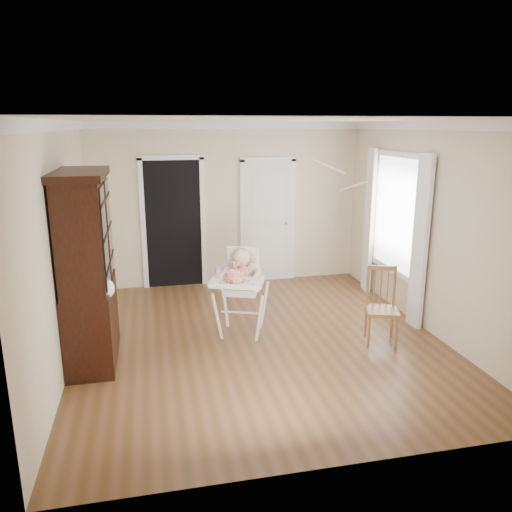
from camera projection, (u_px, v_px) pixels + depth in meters
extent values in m
plane|color=#54381D|center=(260.00, 340.00, 6.33)|extent=(5.00, 5.00, 0.00)
plane|color=white|center=(260.00, 120.00, 5.64)|extent=(5.00, 5.00, 0.00)
plane|color=beige|center=(227.00, 205.00, 8.35)|extent=(4.50, 0.00, 4.50)
plane|color=beige|center=(62.00, 245.00, 5.52)|extent=(0.00, 5.00, 5.00)
plane|color=beige|center=(429.00, 228.00, 6.45)|extent=(0.00, 5.00, 5.00)
cube|color=black|center=(174.00, 225.00, 8.23)|extent=(0.90, 0.03, 2.10)
cube|color=white|center=(143.00, 226.00, 8.12)|extent=(0.08, 0.05, 2.18)
cube|color=white|center=(203.00, 223.00, 8.32)|extent=(0.08, 0.05, 2.18)
cube|color=white|center=(171.00, 157.00, 7.94)|extent=(1.06, 0.05, 0.08)
cube|color=white|center=(268.00, 222.00, 8.55)|extent=(0.80, 0.05, 2.05)
cube|color=white|center=(243.00, 223.00, 8.47)|extent=(0.08, 0.05, 2.13)
cube|color=white|center=(292.00, 221.00, 8.65)|extent=(0.08, 0.05, 2.13)
sphere|color=gold|center=(286.00, 223.00, 8.59)|extent=(0.06, 0.06, 0.06)
cube|color=white|center=(398.00, 214.00, 7.19)|extent=(0.02, 1.20, 1.60)
cube|color=white|center=(401.00, 155.00, 6.97)|extent=(0.06, 1.36, 0.08)
cube|color=white|center=(420.00, 243.00, 6.50)|extent=(0.08, 0.28, 2.30)
cube|color=white|center=(369.00, 221.00, 7.97)|extent=(0.08, 0.28, 2.30)
cylinder|color=white|center=(217.00, 317.00, 6.26)|extent=(0.17, 0.11, 0.66)
cylinder|color=white|center=(259.00, 319.00, 6.19)|extent=(0.11, 0.17, 0.66)
cylinder|color=white|center=(225.00, 304.00, 6.73)|extent=(0.11, 0.17, 0.66)
cylinder|color=white|center=(264.00, 306.00, 6.65)|extent=(0.17, 0.11, 0.66)
cylinder|color=white|center=(241.00, 312.00, 6.40)|extent=(0.49, 0.20, 0.03)
cube|color=white|center=(241.00, 289.00, 6.38)|extent=(0.53, 0.52, 0.09)
cube|color=white|center=(225.00, 278.00, 6.37)|extent=(0.17, 0.37, 0.20)
cube|color=white|center=(257.00, 280.00, 6.32)|extent=(0.17, 0.37, 0.20)
cube|color=white|center=(243.00, 265.00, 6.49)|extent=(0.42, 0.21, 0.49)
cube|color=white|center=(237.00, 283.00, 6.08)|extent=(0.74, 0.63, 0.03)
cube|color=white|center=(234.00, 286.00, 5.87)|extent=(0.59, 0.25, 0.04)
ellipsoid|color=beige|center=(242.00, 276.00, 6.37)|extent=(0.29, 0.26, 0.30)
sphere|color=beige|center=(241.00, 258.00, 6.31)|extent=(0.27, 0.27, 0.21)
sphere|color=red|center=(241.00, 273.00, 6.29)|extent=(0.15, 0.15, 0.15)
sphere|color=red|center=(238.00, 263.00, 6.23)|extent=(0.08, 0.08, 0.08)
sphere|color=red|center=(254.00, 260.00, 6.20)|extent=(0.07, 0.07, 0.07)
cylinder|color=silver|center=(235.00, 281.00, 6.08)|extent=(0.28, 0.28, 0.01)
cylinder|color=#D12442|center=(235.00, 276.00, 6.06)|extent=(0.21, 0.21, 0.12)
cylinder|color=#F2E08C|center=(236.00, 272.00, 6.02)|extent=(0.10, 0.10, 0.02)
cylinder|color=pink|center=(218.00, 273.00, 6.21)|extent=(0.07, 0.07, 0.11)
cylinder|color=#A06CBD|center=(218.00, 268.00, 6.19)|extent=(0.07, 0.07, 0.03)
cone|color=#A06CBD|center=(218.00, 265.00, 6.18)|extent=(0.02, 0.02, 0.04)
cube|color=black|center=(92.00, 322.00, 5.72)|extent=(0.50, 1.21, 0.91)
cube|color=black|center=(84.00, 232.00, 5.45)|extent=(0.46, 1.21, 1.21)
cube|color=black|center=(105.00, 237.00, 5.21)|extent=(0.02, 0.52, 1.06)
cube|color=black|center=(109.00, 226.00, 5.78)|extent=(0.02, 0.52, 1.06)
cube|color=black|center=(79.00, 174.00, 5.29)|extent=(0.54, 1.29, 0.08)
ellipsoid|color=white|center=(105.00, 289.00, 5.30)|extent=(0.20, 0.16, 0.22)
cube|color=brown|center=(382.00, 311.00, 6.16)|extent=(0.49, 0.49, 0.05)
cylinder|color=brown|center=(369.00, 331.00, 6.07)|extent=(0.03, 0.03, 0.41)
cylinder|color=brown|center=(397.00, 332.00, 6.04)|extent=(0.03, 0.03, 0.41)
cylinder|color=brown|center=(366.00, 321.00, 6.39)|extent=(0.03, 0.03, 0.41)
cylinder|color=brown|center=(392.00, 322.00, 6.36)|extent=(0.03, 0.03, 0.41)
cylinder|color=brown|center=(368.00, 286.00, 6.28)|extent=(0.03, 0.03, 0.53)
cylinder|color=brown|center=(394.00, 287.00, 6.25)|extent=(0.03, 0.03, 0.53)
cube|color=brown|center=(382.00, 268.00, 6.20)|extent=(0.34, 0.14, 0.06)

